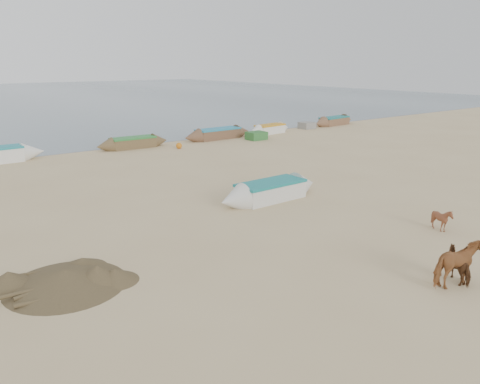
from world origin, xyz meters
The scene contains 8 objects.
ground centered at (0.00, 0.00, 0.00)m, with size 140.00×140.00×0.00m, color tan.
cow_adult centered at (1.07, -4.75, 0.67)m, with size 0.73×1.60×1.35m, color #945A30.
calf_front centered at (4.91, -1.99, 0.45)m, with size 0.73×0.82×0.91m, color brown.
calf_right centered at (1.50, -4.57, 0.47)m, with size 0.94×0.81×0.95m, color #55321B.
near_canoe centered at (2.49, 4.97, 0.43)m, with size 5.59×1.35×0.86m, color silver, non-canonical shape.
debris_pile centered at (-7.70, 1.97, 0.23)m, with size 3.39×3.39×0.47m, color brown.
waterline_canoes centered at (-1.39, 21.15, 0.43)m, with size 58.26×3.36×0.99m.
beach_clutter centered at (3.41, 19.79, 0.30)m, with size 44.95×3.62×0.64m.
Camera 1 is at (-11.02, -10.63, 6.11)m, focal length 35.00 mm.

